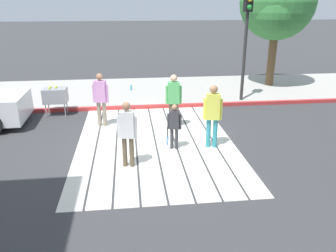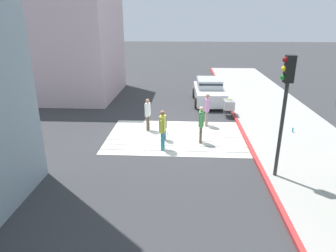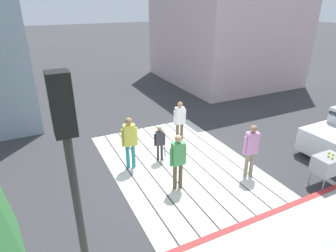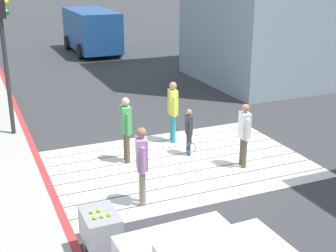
# 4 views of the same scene
# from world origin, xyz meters

# --- Properties ---
(ground_plane) EXTENTS (120.00, 120.00, 0.00)m
(ground_plane) POSITION_xyz_m (0.00, 0.00, 0.00)
(ground_plane) COLOR #38383A
(crosswalk_stripes) EXTENTS (6.40, 4.35, 0.01)m
(crosswalk_stripes) POSITION_xyz_m (0.00, -0.00, 0.01)
(crosswalk_stripes) COLOR silver
(crosswalk_stripes) RESTS_ON ground
(curb_painted) EXTENTS (0.16, 40.00, 0.13)m
(curb_painted) POSITION_xyz_m (-3.25, 0.00, 0.07)
(curb_painted) COLOR #BC3333
(curb_painted) RESTS_ON ground
(van_down_street) EXTENTS (2.36, 5.20, 2.35)m
(van_down_street) POSITION_xyz_m (1.98, 16.04, 1.28)
(van_down_street) COLOR #1E4C8C
(van_down_street) RESTS_ON ground
(traffic_light_corner) EXTENTS (0.39, 0.28, 4.24)m
(traffic_light_corner) POSITION_xyz_m (-3.58, 3.67, 3.04)
(traffic_light_corner) COLOR #2D2D2D
(traffic_light_corner) RESTS_ON ground
(tennis_ball_cart) EXTENTS (0.56, 0.80, 1.02)m
(tennis_ball_cart) POSITION_xyz_m (-2.90, -3.24, 0.70)
(tennis_ball_cart) COLOR #99999E
(tennis_ball_cart) RESTS_ON ground
(pedestrian_adult_lead) EXTENTS (0.26, 0.47, 1.63)m
(pedestrian_adult_lead) POSITION_xyz_m (1.40, -0.77, 0.95)
(pedestrian_adult_lead) COLOR brown
(pedestrian_adult_lead) RESTS_ON ground
(pedestrian_adult_trailing) EXTENTS (0.29, 0.50, 1.74)m
(pedestrian_adult_trailing) POSITION_xyz_m (0.50, 1.50, 1.02)
(pedestrian_adult_trailing) COLOR teal
(pedestrian_adult_trailing) RESTS_ON ground
(pedestrian_adult_side) EXTENTS (0.24, 0.50, 1.70)m
(pedestrian_adult_side) POSITION_xyz_m (-1.14, 0.67, 0.99)
(pedestrian_adult_side) COLOR brown
(pedestrian_adult_side) RESTS_ON ground
(pedestrian_teen_behind) EXTENTS (0.29, 0.49, 1.70)m
(pedestrian_teen_behind) POSITION_xyz_m (-1.55, -1.57, 0.99)
(pedestrian_teen_behind) COLOR gray
(pedestrian_teen_behind) RESTS_ON ground
(pedestrian_child_with_racket) EXTENTS (0.28, 0.41, 1.26)m
(pedestrian_child_with_racket) POSITION_xyz_m (0.50, 0.46, 0.70)
(pedestrian_child_with_racket) COLOR #333338
(pedestrian_child_with_racket) RESTS_ON ground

